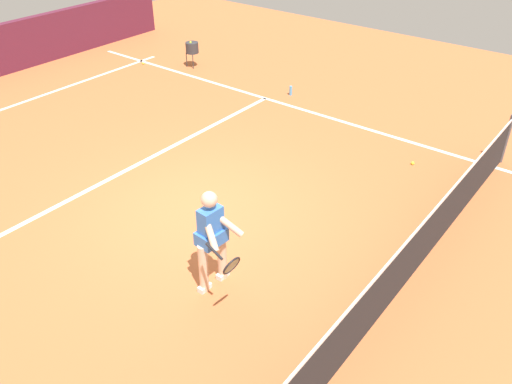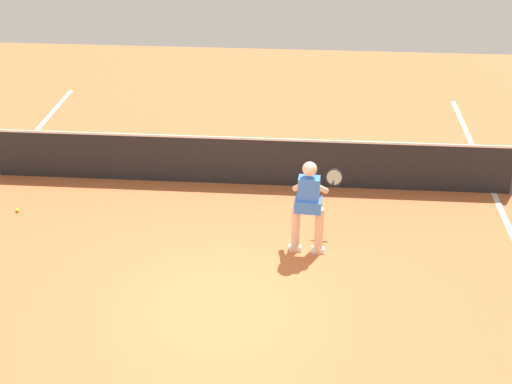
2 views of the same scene
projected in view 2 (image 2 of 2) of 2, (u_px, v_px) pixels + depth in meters
name	position (u px, v px, depth m)	size (l,w,h in m)	color
ground_plane	(215.00, 304.00, 10.04)	(23.68, 23.68, 0.00)	#C66638
court_net	(240.00, 161.00, 12.98)	(9.85, 0.08, 1.01)	#4C4C51
tennis_player	(309.00, 203.00, 10.84)	(0.82, 0.92, 1.55)	beige
tennis_ball_mid	(17.00, 210.00, 12.28)	(0.07, 0.07, 0.07)	#D1E533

